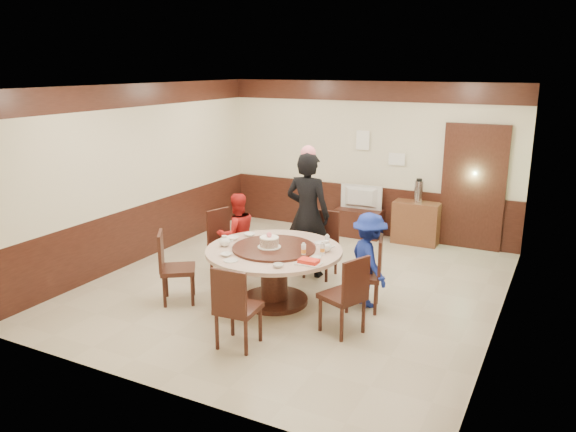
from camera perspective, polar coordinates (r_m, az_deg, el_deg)
The scene contains 31 objects.
room at distance 7.80m, azimuth 0.84°, elevation 0.28°, with size 6.00×6.04×2.84m.
banquet_table at distance 7.41m, azimuth -1.42°, elevation -4.95°, with size 1.79×1.79×0.78m.
chair_0 at distance 7.38m, azimuth 7.75°, elevation -7.09°, with size 0.55×0.54×0.97m.
chair_1 at distance 8.43m, azimuth 3.35°, elevation -4.10°, with size 0.44×0.45×0.97m.
chair_2 at distance 8.58m, azimuth -6.23°, elevation -3.82°, with size 0.56×0.55×0.97m.
chair_3 at distance 7.67m, azimuth -11.22°, elevation -6.37°, with size 0.62×0.61×0.97m.
chair_4 at distance 6.40m, azimuth -5.13°, elevation -10.58°, with size 0.47×0.48×0.97m.
chair_5 at distance 6.71m, azimuth 5.64°, elevation -9.33°, with size 0.58×0.58×0.97m.
person_standing at distance 8.30m, azimuth 2.01°, elevation 0.17°, with size 0.68×0.45×1.87m, color black.
person_red at distance 8.42m, azimuth -5.19°, elevation -1.86°, with size 0.61×0.47×1.25m, color #B51B18.
person_blue at distance 7.37m, azimuth 8.23°, elevation -4.45°, with size 0.81×0.47×1.25m, color navy.
birthday_cake at distance 7.29m, azimuth -1.92°, elevation -2.65°, with size 0.31×0.31×0.20m.
teapot_left at distance 7.48m, azimuth -6.46°, elevation -2.62°, with size 0.17×0.15×0.13m, color white.
teapot_right at distance 7.24m, azimuth 3.88°, elevation -3.17°, with size 0.17×0.15×0.13m, color white.
bowl_0 at distance 7.90m, azimuth -3.92°, elevation -1.91°, with size 0.15×0.15×0.04m, color white.
bowl_1 at distance 6.69m, azimuth -0.99°, elevation -5.04°, with size 0.13×0.13×0.04m, color white.
bowl_2 at distance 7.11m, azimuth -6.28°, elevation -3.92°, with size 0.14×0.14×0.04m, color white.
bowl_3 at distance 6.96m, azimuth 2.92°, elevation -4.26°, with size 0.12×0.12×0.04m, color white.
bowl_4 at distance 7.75m, azimuth -5.67°, elevation -2.25°, with size 0.17×0.17×0.04m, color white.
saucer_near at distance 6.93m, azimuth -5.83°, elevation -4.51°, with size 0.18×0.18×0.01m, color white.
saucer_far at distance 7.58m, azimuth 3.38°, elevation -2.74°, with size 0.18×0.18×0.01m, color white.
shrimp_platter at distance 6.78m, azimuth 2.12°, elevation -4.69°, with size 0.30×0.20×0.06m.
bottle_0 at distance 7.03m, azimuth 1.59°, elevation -3.51°, with size 0.06×0.06×0.16m, color white.
bottle_1 at distance 7.09m, azimuth 3.52°, elevation -3.38°, with size 0.06×0.06×0.16m, color white.
bottle_2 at distance 7.39m, azimuth 3.99°, elevation -2.61°, with size 0.06×0.06×0.16m, color white.
tv_stand at distance 10.47m, azimuth 7.25°, elevation -0.67°, with size 0.85×0.45×0.50m, color #341710.
television at distance 10.35m, azimuth 7.33°, elevation 1.85°, with size 0.78×0.10×0.45m, color gray.
side_cabinet at distance 10.17m, azimuth 12.89°, elevation -0.68°, with size 0.80×0.40×0.75m, color brown.
thermos at distance 10.04m, azimuth 13.13°, elevation 2.42°, with size 0.15×0.15×0.38m, color silver.
notice_left at distance 10.38m, azimuth 7.60°, elevation 7.64°, with size 0.25×0.00×0.35m, color white.
notice_right at distance 10.23m, azimuth 10.98°, elevation 5.69°, with size 0.30×0.00×0.22m, color white.
Camera 1 is at (3.36, -6.75, 3.07)m, focal length 35.00 mm.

